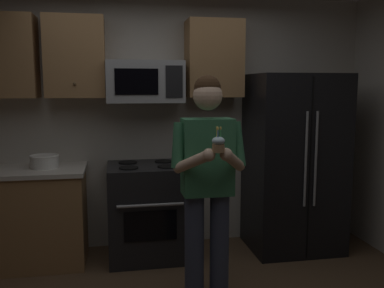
{
  "coord_description": "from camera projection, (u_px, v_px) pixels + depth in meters",
  "views": [
    {
      "loc": [
        -0.44,
        -2.67,
        1.68
      ],
      "look_at": [
        0.12,
        0.4,
        1.25
      ],
      "focal_mm": 39.38,
      "sensor_mm": 36.0,
      "label": 1
    }
  ],
  "objects": [
    {
      "name": "person",
      "position": [
        208.0,
        177.0,
        3.19
      ],
      "size": [
        0.6,
        0.48,
        1.76
      ],
      "color": "#383F59",
      "rests_on": "ground"
    },
    {
      "name": "counter_left",
      "position": [
        8.0,
        218.0,
        3.93
      ],
      "size": [
        1.44,
        0.66,
        0.92
      ],
      "color": "#9E7247",
      "rests_on": "ground"
    },
    {
      "name": "wall_back",
      "position": [
        158.0,
        122.0,
        4.43
      ],
      "size": [
        4.4,
        0.1,
        2.6
      ],
      "primitive_type": "cube",
      "color": "beige",
      "rests_on": "ground"
    },
    {
      "name": "refrigerator",
      "position": [
        294.0,
        163.0,
        4.31
      ],
      "size": [
        0.9,
        0.75,
        1.8
      ],
      "color": "black",
      "rests_on": "ground"
    },
    {
      "name": "cabinet_row_upper",
      "position": [
        83.0,
        57.0,
        4.0
      ],
      "size": [
        2.78,
        0.36,
        0.76
      ],
      "color": "#9E7247"
    },
    {
      "name": "bowl_large_white",
      "position": [
        44.0,
        161.0,
        3.93
      ],
      "size": [
        0.26,
        0.26,
        0.12
      ],
      "color": "white",
      "rests_on": "counter_left"
    },
    {
      "name": "microwave",
      "position": [
        145.0,
        82.0,
        4.09
      ],
      "size": [
        0.74,
        0.41,
        0.4
      ],
      "color": "#9EA0A5"
    },
    {
      "name": "oven_range",
      "position": [
        148.0,
        211.0,
        4.14
      ],
      "size": [
        0.76,
        0.7,
        0.93
      ],
      "color": "black",
      "rests_on": "ground"
    },
    {
      "name": "cupcake",
      "position": [
        218.0,
        144.0,
        2.83
      ],
      "size": [
        0.09,
        0.09,
        0.17
      ],
      "color": "#A87F56"
    }
  ]
}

